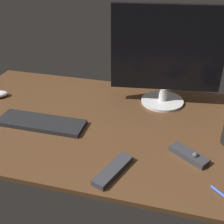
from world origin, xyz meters
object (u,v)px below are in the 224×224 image
object	(u,v)px
monitor	(167,54)
media_remote	(189,155)
tv_remote	(113,170)
keyboard	(41,123)

from	to	relation	value
monitor	media_remote	world-z (taller)	monitor
monitor	tv_remote	bearing A→B (deg)	-108.87
media_remote	tv_remote	distance (cm)	29.36
monitor	media_remote	bearing A→B (deg)	-78.24
monitor	tv_remote	xyz separation A→B (cm)	(-10.82, -55.47, -23.79)
media_remote	tv_remote	xyz separation A→B (cm)	(-25.20, -15.06, -0.14)
media_remote	tv_remote	bearing A→B (deg)	-114.93
keyboard	media_remote	distance (cm)	63.49
monitor	tv_remote	size ratio (longest dim) A/B	2.75
monitor	tv_remote	world-z (taller)	monitor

